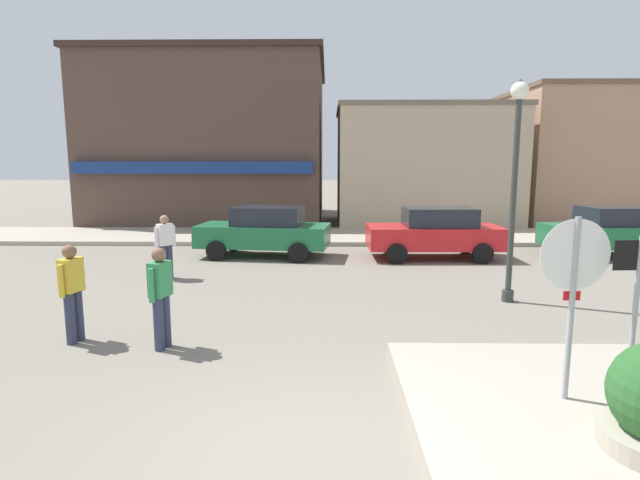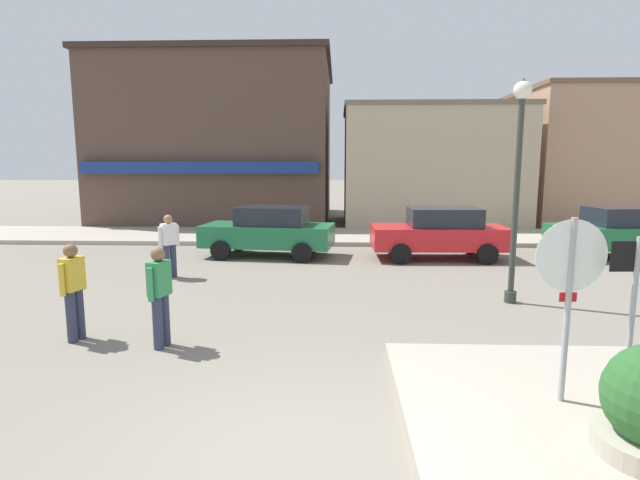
{
  "view_description": "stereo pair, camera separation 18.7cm",
  "coord_description": "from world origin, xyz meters",
  "px_view_note": "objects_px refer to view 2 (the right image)",
  "views": [
    {
      "loc": [
        0.2,
        -4.5,
        2.89
      ],
      "look_at": [
        0.05,
        4.5,
        1.5
      ],
      "focal_mm": 28.0,
      "sensor_mm": 36.0,
      "label": 1
    },
    {
      "loc": [
        0.39,
        -4.49,
        2.89
      ],
      "look_at": [
        0.05,
        4.5,
        1.5
      ],
      "focal_mm": 28.0,
      "sensor_mm": 36.0,
      "label": 2
    }
  ],
  "objects_px": {
    "parked_car_nearest": "(269,231)",
    "pedestrian_crossing_near": "(169,244)",
    "stop_sign": "(569,286)",
    "pedestrian_kerb_side": "(160,294)",
    "parked_car_second": "(440,232)",
    "pedestrian_crossing_far": "(73,289)",
    "one_way_sign": "(633,305)",
    "parked_car_third": "(620,232)",
    "lamp_post": "(518,160)"
  },
  "relations": [
    {
      "from": "parked_car_nearest",
      "to": "pedestrian_crossing_near",
      "type": "height_order",
      "value": "pedestrian_crossing_near"
    },
    {
      "from": "one_way_sign",
      "to": "pedestrian_crossing_far",
      "type": "bearing_deg",
      "value": 163.64
    },
    {
      "from": "one_way_sign",
      "to": "parked_car_nearest",
      "type": "xyz_separation_m",
      "value": [
        -5.44,
        9.78,
        -0.52
      ]
    },
    {
      "from": "parked_car_second",
      "to": "pedestrian_crossing_far",
      "type": "height_order",
      "value": "pedestrian_crossing_far"
    },
    {
      "from": "parked_car_third",
      "to": "pedestrian_crossing_near",
      "type": "relative_size",
      "value": 2.58
    },
    {
      "from": "one_way_sign",
      "to": "pedestrian_crossing_far",
      "type": "height_order",
      "value": "one_way_sign"
    },
    {
      "from": "parked_car_second",
      "to": "pedestrian_crossing_far",
      "type": "relative_size",
      "value": 2.51
    },
    {
      "from": "parked_car_third",
      "to": "parked_car_nearest",
      "type": "bearing_deg",
      "value": -178.91
    },
    {
      "from": "one_way_sign",
      "to": "pedestrian_crossing_near",
      "type": "height_order",
      "value": "one_way_sign"
    },
    {
      "from": "stop_sign",
      "to": "pedestrian_crossing_far",
      "type": "distance_m",
      "value": 7.26
    },
    {
      "from": "one_way_sign",
      "to": "parked_car_second",
      "type": "relative_size",
      "value": 0.52
    },
    {
      "from": "one_way_sign",
      "to": "pedestrian_kerb_side",
      "type": "height_order",
      "value": "one_way_sign"
    },
    {
      "from": "stop_sign",
      "to": "pedestrian_kerb_side",
      "type": "bearing_deg",
      "value": 160.67
    },
    {
      "from": "parked_car_nearest",
      "to": "parked_car_second",
      "type": "distance_m",
      "value": 5.22
    },
    {
      "from": "pedestrian_kerb_side",
      "to": "parked_car_third",
      "type": "bearing_deg",
      "value": 35.02
    },
    {
      "from": "parked_car_nearest",
      "to": "pedestrian_kerb_side",
      "type": "xyz_separation_m",
      "value": [
        -0.63,
        -7.81,
        0.06
      ]
    },
    {
      "from": "pedestrian_crossing_far",
      "to": "parked_car_third",
      "type": "bearing_deg",
      "value": 30.94
    },
    {
      "from": "parked_car_second",
      "to": "parked_car_nearest",
      "type": "bearing_deg",
      "value": 177.66
    },
    {
      "from": "parked_car_nearest",
      "to": "parked_car_second",
      "type": "height_order",
      "value": "same"
    },
    {
      "from": "parked_car_nearest",
      "to": "pedestrian_kerb_side",
      "type": "height_order",
      "value": "pedestrian_kerb_side"
    },
    {
      "from": "parked_car_second",
      "to": "pedestrian_crossing_near",
      "type": "distance_m",
      "value": 7.85
    },
    {
      "from": "parked_car_third",
      "to": "pedestrian_kerb_side",
      "type": "height_order",
      "value": "pedestrian_kerb_side"
    },
    {
      "from": "parked_car_second",
      "to": "parked_car_third",
      "type": "relative_size",
      "value": 0.97
    },
    {
      "from": "parked_car_nearest",
      "to": "parked_car_third",
      "type": "xyz_separation_m",
      "value": [
        10.81,
        0.21,
        0.0
      ]
    },
    {
      "from": "stop_sign",
      "to": "lamp_post",
      "type": "bearing_deg",
      "value": 78.01
    },
    {
      "from": "parked_car_second",
      "to": "pedestrian_crossing_near",
      "type": "xyz_separation_m",
      "value": [
        -7.34,
        -2.79,
        0.06
      ]
    },
    {
      "from": "parked_car_nearest",
      "to": "lamp_post",
      "type": "bearing_deg",
      "value": -40.95
    },
    {
      "from": "lamp_post",
      "to": "parked_car_third",
      "type": "distance_m",
      "value": 7.56
    },
    {
      "from": "parked_car_second",
      "to": "pedestrian_crossing_near",
      "type": "height_order",
      "value": "pedestrian_crossing_near"
    },
    {
      "from": "parked_car_second",
      "to": "pedestrian_crossing_far",
      "type": "bearing_deg",
      "value": -135.07
    },
    {
      "from": "one_way_sign",
      "to": "pedestrian_kerb_side",
      "type": "relative_size",
      "value": 1.3
    },
    {
      "from": "lamp_post",
      "to": "parked_car_nearest",
      "type": "relative_size",
      "value": 1.09
    },
    {
      "from": "parked_car_nearest",
      "to": "one_way_sign",
      "type": "bearing_deg",
      "value": -60.92
    },
    {
      "from": "stop_sign",
      "to": "pedestrian_crossing_far",
      "type": "xyz_separation_m",
      "value": [
        -6.91,
        2.14,
        -0.65
      ]
    },
    {
      "from": "stop_sign",
      "to": "parked_car_nearest",
      "type": "relative_size",
      "value": 0.55
    },
    {
      "from": "pedestrian_crossing_far",
      "to": "pedestrian_kerb_side",
      "type": "xyz_separation_m",
      "value": [
        1.52,
        -0.25,
        0.0
      ]
    },
    {
      "from": "pedestrian_kerb_side",
      "to": "stop_sign",
      "type": "bearing_deg",
      "value": -19.33
    },
    {
      "from": "parked_car_nearest",
      "to": "pedestrian_crossing_far",
      "type": "xyz_separation_m",
      "value": [
        -2.14,
        -7.56,
        0.06
      ]
    },
    {
      "from": "stop_sign",
      "to": "lamp_post",
      "type": "distance_m",
      "value": 5.01
    },
    {
      "from": "parked_car_nearest",
      "to": "parked_car_second",
      "type": "xyz_separation_m",
      "value": [
        5.22,
        -0.21,
        0.0
      ]
    },
    {
      "from": "one_way_sign",
      "to": "parked_car_nearest",
      "type": "bearing_deg",
      "value": 119.08
    },
    {
      "from": "one_way_sign",
      "to": "pedestrian_crossing_far",
      "type": "relative_size",
      "value": 1.3
    },
    {
      "from": "parked_car_second",
      "to": "parked_car_third",
      "type": "xyz_separation_m",
      "value": [
        5.59,
        0.42,
        0.0
      ]
    },
    {
      "from": "parked_car_third",
      "to": "pedestrian_kerb_side",
      "type": "distance_m",
      "value": 13.97
    },
    {
      "from": "stop_sign",
      "to": "pedestrian_crossing_far",
      "type": "height_order",
      "value": "stop_sign"
    },
    {
      "from": "parked_car_second",
      "to": "parked_car_third",
      "type": "bearing_deg",
      "value": 4.3
    },
    {
      "from": "parked_car_third",
      "to": "pedestrian_crossing_near",
      "type": "height_order",
      "value": "pedestrian_crossing_near"
    },
    {
      "from": "pedestrian_crossing_near",
      "to": "lamp_post",
      "type": "bearing_deg",
      "value": -14.2
    },
    {
      "from": "parked_car_second",
      "to": "pedestrian_kerb_side",
      "type": "xyz_separation_m",
      "value": [
        -5.85,
        -7.59,
        0.06
      ]
    },
    {
      "from": "stop_sign",
      "to": "one_way_sign",
      "type": "xyz_separation_m",
      "value": [
        0.68,
        -0.08,
        -0.19
      ]
    }
  ]
}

